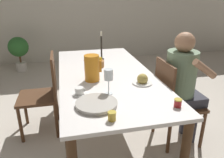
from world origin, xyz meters
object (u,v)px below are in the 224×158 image
object	(u,v)px
jam_jar_red	(112,116)
potted_plant	(19,49)
jam_jar_amber	(178,103)
person_seated	(183,80)
wine_glass_water	(109,76)
chair_opposite	(44,92)
teacup_near_person	(79,92)
candlestick_tall	(101,49)
fruit_bowl	(96,63)
chair_person_side	(173,101)
bread_plate	(142,80)
red_pitcher	(92,68)
serving_tray	(96,104)

from	to	relation	value
jam_jar_red	potted_plant	size ratio (longest dim) A/B	0.09
jam_jar_amber	person_seated	bearing A→B (deg)	56.20
wine_glass_water	chair_opposite	bearing A→B (deg)	128.89
teacup_near_person	candlestick_tall	distance (m)	1.00
jam_jar_amber	fruit_bowl	size ratio (longest dim) A/B	0.35
fruit_bowl	potted_plant	world-z (taller)	fruit_bowl
chair_person_side	candlestick_tall	size ratio (longest dim) A/B	2.66
chair_person_side	bread_plate	world-z (taller)	chair_person_side
red_pitcher	fruit_bowl	xyz separation A→B (m)	(0.10, 0.39, -0.08)
chair_opposite	fruit_bowl	size ratio (longest dim) A/B	5.18
person_seated	wine_glass_water	distance (m)	0.87
person_seated	serving_tray	size ratio (longest dim) A/B	3.81
person_seated	serving_tray	xyz separation A→B (m)	(-0.94, -0.41, 0.06)
bread_plate	chair_opposite	bearing A→B (deg)	147.79
chair_person_side	person_seated	world-z (taller)	person_seated
fruit_bowl	bread_plate	bearing A→B (deg)	-59.53
serving_tray	candlestick_tall	bearing A→B (deg)	77.84
jam_jar_amber	wine_glass_water	bearing A→B (deg)	143.70
jam_jar_red	chair_opposite	bearing A→B (deg)	115.00
bread_plate	serving_tray	bearing A→B (deg)	-145.99
wine_glass_water	serving_tray	distance (m)	0.26
person_seated	bread_plate	bearing A→B (deg)	-79.48
teacup_near_person	fruit_bowl	size ratio (longest dim) A/B	0.69
potted_plant	teacup_near_person	bearing A→B (deg)	-71.73
teacup_near_person	jam_jar_red	xyz separation A→B (m)	(0.17, -0.43, 0.01)
person_seated	chair_opposite	bearing A→B (deg)	-109.58
chair_opposite	jam_jar_red	size ratio (longest dim) A/B	14.86
fruit_bowl	candlestick_tall	xyz separation A→B (m)	(0.11, 0.26, 0.09)
person_seated	teacup_near_person	bearing A→B (deg)	-79.70
serving_tray	candlestick_tall	world-z (taller)	candlestick_tall
jam_jar_amber	candlestick_tall	bearing A→B (deg)	104.15
red_pitcher	teacup_near_person	size ratio (longest dim) A/B	2.02
red_pitcher	jam_jar_red	world-z (taller)	red_pitcher
serving_tray	bread_plate	world-z (taller)	bread_plate
chair_person_side	fruit_bowl	xyz separation A→B (m)	(-0.71, 0.49, 0.30)
chair_person_side	candlestick_tall	bearing A→B (deg)	-140.91
wine_glass_water	teacup_near_person	distance (m)	0.27
candlestick_tall	potted_plant	bearing A→B (deg)	123.46
chair_opposite	jam_jar_amber	bearing A→B (deg)	-135.62
bread_plate	potted_plant	distance (m)	3.22
candlestick_tall	fruit_bowl	bearing A→B (deg)	-112.49
red_pitcher	jam_jar_amber	distance (m)	0.84
person_seated	jam_jar_red	world-z (taller)	person_seated
chair_person_side	serving_tray	distance (m)	0.98
candlestick_tall	potted_plant	distance (m)	2.42
chair_person_side	fruit_bowl	distance (m)	0.92
person_seated	jam_jar_red	bearing A→B (deg)	-54.62
wine_glass_water	bread_plate	bearing A→B (deg)	22.15
chair_person_side	teacup_near_person	distance (m)	1.02
chair_person_side	teacup_near_person	size ratio (longest dim) A/B	7.49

